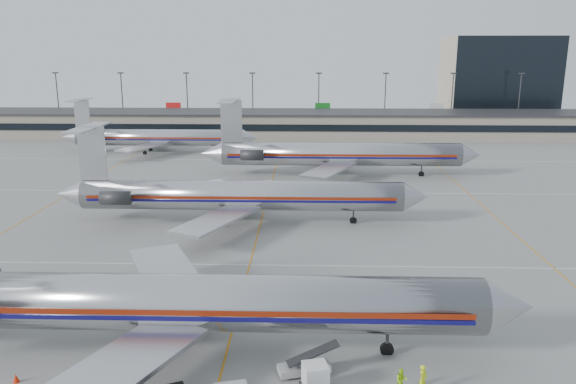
{
  "coord_description": "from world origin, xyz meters",
  "views": [
    {
      "loc": [
        5.46,
        -42.38,
        20.65
      ],
      "look_at": [
        3.45,
        22.15,
        4.5
      ],
      "focal_mm": 35.0,
      "sensor_mm": 36.0,
      "label": 1
    }
  ],
  "objects_px": {
    "jet_foreground": "(157,301)",
    "uld_container": "(315,378)",
    "jet_second_row": "(234,195)",
    "belt_loader": "(305,366)"
  },
  "relations": [
    {
      "from": "jet_foreground",
      "to": "uld_container",
      "type": "xyz_separation_m",
      "value": [
        10.95,
        -4.63,
        -2.86
      ]
    },
    {
      "from": "jet_second_row",
      "to": "jet_foreground",
      "type": "bearing_deg",
      "value": -92.67
    },
    {
      "from": "jet_second_row",
      "to": "belt_loader",
      "type": "bearing_deg",
      "value": -75.3
    },
    {
      "from": "uld_container",
      "to": "belt_loader",
      "type": "height_order",
      "value": "belt_loader"
    },
    {
      "from": "jet_second_row",
      "to": "uld_container",
      "type": "bearing_deg",
      "value": -75.11
    },
    {
      "from": "jet_second_row",
      "to": "belt_loader",
      "type": "distance_m",
      "value": 35.06
    },
    {
      "from": "jet_foreground",
      "to": "belt_loader",
      "type": "bearing_deg",
      "value": -14.66
    },
    {
      "from": "uld_container",
      "to": "jet_second_row",
      "type": "bearing_deg",
      "value": 90.59
    },
    {
      "from": "jet_second_row",
      "to": "uld_container",
      "type": "distance_m",
      "value": 37.05
    },
    {
      "from": "jet_foreground",
      "to": "jet_second_row",
      "type": "height_order",
      "value": "jet_foreground"
    }
  ]
}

